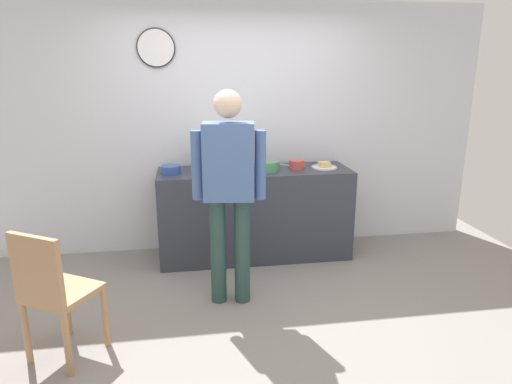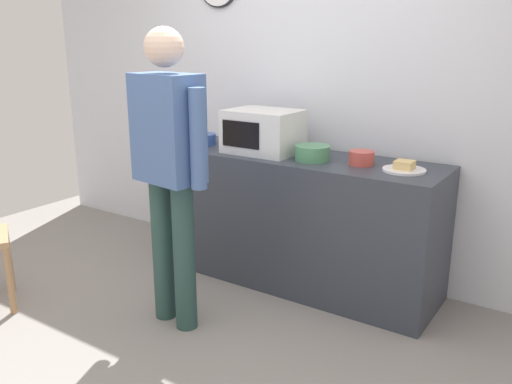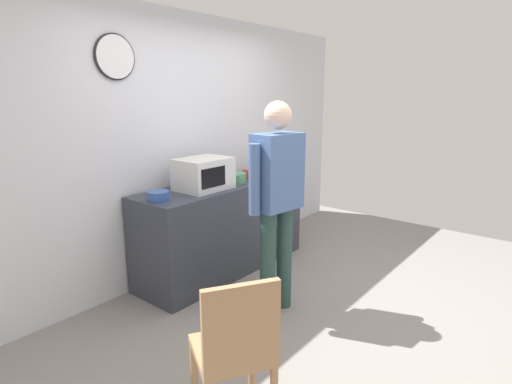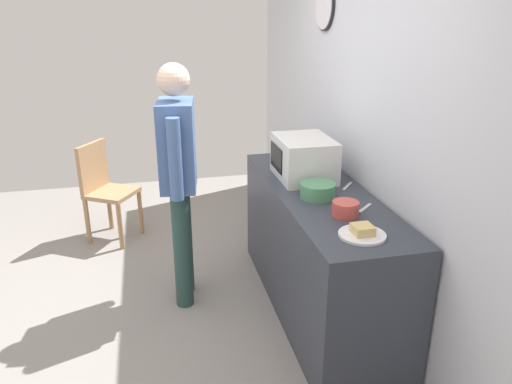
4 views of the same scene
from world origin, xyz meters
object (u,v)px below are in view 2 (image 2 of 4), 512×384
Objects in this scene: microwave at (263,131)px; person_standing at (169,159)px; fork_utensil at (361,158)px; sandwich_plate at (404,168)px; cereal_bowl at (203,139)px; mixing_bowl at (362,158)px; spoon_utensil at (312,150)px; salad_bowl at (312,153)px.

microwave is 0.91m from person_standing.
sandwich_plate is at bearing -27.00° from fork_utensil.
sandwich_plate is 1.35× the size of cereal_bowl.
person_standing is (-0.72, -1.10, 0.11)m from fork_utensil.
fork_utensil is at bearing 56.87° from person_standing.
person_standing reaches higher than fork_utensil.
mixing_bowl is 0.18m from fork_utensil.
person_standing reaches higher than cereal_bowl.
fork_utensil is at bearing -7.17° from spoon_utensil.
person_standing is (0.49, -0.90, 0.07)m from cereal_bowl.
person_standing is (-0.32, -1.15, 0.11)m from spoon_utensil.
sandwich_plate is at bearing -3.76° from mixing_bowl.
mixing_bowl is 0.09× the size of person_standing.
sandwich_plate is 0.61m from salad_bowl.
microwave is at bearing -177.89° from mixing_bowl.
mixing_bowl is at bearing 176.24° from sandwich_plate.
salad_bowl is 0.95m from cereal_bowl.
cereal_bowl is at bearing -179.88° from microwave.
sandwich_plate is at bearing 0.46° from microwave.
fork_utensil is 1.31m from person_standing.
cereal_bowl is (-1.56, -0.01, 0.02)m from sandwich_plate.
microwave reaches higher than spoon_utensil.
microwave reaches higher than mixing_bowl.
fork_utensil is (0.66, 0.19, -0.15)m from microwave.
microwave reaches higher than fork_utensil.
microwave is at bearing -179.54° from sandwich_plate.
mixing_bowl is (0.32, 0.06, -0.01)m from salad_bowl.
fork_utensil is at bearing 113.93° from mixing_bowl.
salad_bowl is at bearing -169.38° from mixing_bowl.
microwave is at bearing -137.10° from spoon_utensil.
spoon_utensil is 0.10× the size of person_standing.
sandwich_plate is 0.15× the size of person_standing.
microwave is 0.55m from cereal_bowl.
mixing_bowl is (-0.29, 0.02, 0.03)m from sandwich_plate.
person_standing reaches higher than mixing_bowl.
microwave is at bearing -163.80° from fork_utensil.
microwave reaches higher than salad_bowl.
cereal_bowl reaches higher than fork_utensil.
salad_bowl is 0.32m from spoon_utensil.
sandwich_plate is at bearing -17.11° from spoon_utensil.
mixing_bowl is at bearing 10.62° from salad_bowl.
cereal_bowl is at bearing -170.90° from fork_utensil.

